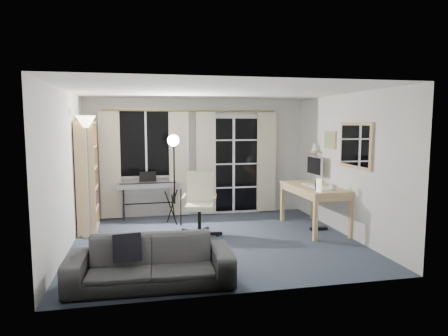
{
  "coord_description": "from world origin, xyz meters",
  "views": [
    {
      "loc": [
        -1.16,
        -6.17,
        1.91
      ],
      "look_at": [
        0.21,
        0.35,
        1.15
      ],
      "focal_mm": 32.0,
      "sensor_mm": 36.0,
      "label": 1
    }
  ],
  "objects_px": {
    "bookshelf": "(85,179)",
    "mug": "(333,187)",
    "studio_light": "(174,151)",
    "torchiere_lamp": "(87,140)",
    "sofa": "(151,254)",
    "office_chair": "(200,198)",
    "desk": "(314,191)",
    "keyboard_piano": "(148,186)",
    "monitor": "(315,166)"
  },
  "relations": [
    {
      "from": "studio_light",
      "to": "office_chair",
      "type": "distance_m",
      "value": 1.1
    },
    {
      "from": "torchiere_lamp",
      "to": "desk",
      "type": "xyz_separation_m",
      "value": [
        3.9,
        -0.31,
        -0.94
      ]
    },
    {
      "from": "bookshelf",
      "to": "monitor",
      "type": "xyz_separation_m",
      "value": [
        4.2,
        -0.29,
        0.16
      ]
    },
    {
      "from": "keyboard_piano",
      "to": "mug",
      "type": "xyz_separation_m",
      "value": [
        3.01,
        -1.8,
        0.17
      ]
    },
    {
      "from": "mug",
      "to": "studio_light",
      "type": "bearing_deg",
      "value": 152.98
    },
    {
      "from": "studio_light",
      "to": "office_chair",
      "type": "height_order",
      "value": "studio_light"
    },
    {
      "from": "studio_light",
      "to": "mug",
      "type": "bearing_deg",
      "value": -18.61
    },
    {
      "from": "bookshelf",
      "to": "monitor",
      "type": "height_order",
      "value": "bookshelf"
    },
    {
      "from": "keyboard_piano",
      "to": "mug",
      "type": "distance_m",
      "value": 3.51
    },
    {
      "from": "studio_light",
      "to": "mug",
      "type": "distance_m",
      "value": 2.9
    },
    {
      "from": "torchiere_lamp",
      "to": "desk",
      "type": "bearing_deg",
      "value": -4.51
    },
    {
      "from": "bookshelf",
      "to": "mug",
      "type": "distance_m",
      "value": 4.29
    },
    {
      "from": "keyboard_piano",
      "to": "torchiere_lamp",
      "type": "bearing_deg",
      "value": -137.35
    },
    {
      "from": "bookshelf",
      "to": "mug",
      "type": "height_order",
      "value": "bookshelf"
    },
    {
      "from": "sofa",
      "to": "keyboard_piano",
      "type": "bearing_deg",
      "value": 91.48
    },
    {
      "from": "sofa",
      "to": "studio_light",
      "type": "bearing_deg",
      "value": 81.7
    },
    {
      "from": "torchiere_lamp",
      "to": "office_chair",
      "type": "height_order",
      "value": "torchiere_lamp"
    },
    {
      "from": "mug",
      "to": "bookshelf",
      "type": "bearing_deg",
      "value": 163.18
    },
    {
      "from": "desk",
      "to": "sofa",
      "type": "bearing_deg",
      "value": -148.82
    },
    {
      "from": "torchiere_lamp",
      "to": "sofa",
      "type": "height_order",
      "value": "torchiere_lamp"
    },
    {
      "from": "bookshelf",
      "to": "desk",
      "type": "distance_m",
      "value": 4.08
    },
    {
      "from": "torchiere_lamp",
      "to": "office_chair",
      "type": "relative_size",
      "value": 1.88
    },
    {
      "from": "bookshelf",
      "to": "keyboard_piano",
      "type": "relative_size",
      "value": 1.57
    },
    {
      "from": "bookshelf",
      "to": "studio_light",
      "type": "height_order",
      "value": "bookshelf"
    },
    {
      "from": "bookshelf",
      "to": "monitor",
      "type": "distance_m",
      "value": 4.21
    },
    {
      "from": "keyboard_piano",
      "to": "office_chair",
      "type": "height_order",
      "value": "office_chair"
    },
    {
      "from": "bookshelf",
      "to": "office_chair",
      "type": "height_order",
      "value": "bookshelf"
    },
    {
      "from": "torchiere_lamp",
      "to": "sofa",
      "type": "xyz_separation_m",
      "value": [
        0.95,
        -2.26,
        -1.25
      ]
    },
    {
      "from": "office_chair",
      "to": "desk",
      "type": "bearing_deg",
      "value": 9.9
    },
    {
      "from": "studio_light",
      "to": "sofa",
      "type": "bearing_deg",
      "value": -92.17
    },
    {
      "from": "studio_light",
      "to": "desk",
      "type": "distance_m",
      "value": 2.66
    },
    {
      "from": "studio_light",
      "to": "desk",
      "type": "bearing_deg",
      "value": -9.65
    },
    {
      "from": "mug",
      "to": "sofa",
      "type": "relative_size",
      "value": 0.07
    },
    {
      "from": "desk",
      "to": "mug",
      "type": "xyz_separation_m",
      "value": [
        0.1,
        -0.5,
        0.16
      ]
    },
    {
      "from": "bookshelf",
      "to": "office_chair",
      "type": "distance_m",
      "value": 2.06
    },
    {
      "from": "keyboard_piano",
      "to": "monitor",
      "type": "height_order",
      "value": "monitor"
    },
    {
      "from": "keyboard_piano",
      "to": "desk",
      "type": "relative_size",
      "value": 0.83
    },
    {
      "from": "torchiere_lamp",
      "to": "monitor",
      "type": "xyz_separation_m",
      "value": [
        4.1,
        0.14,
        -0.55
      ]
    },
    {
      "from": "studio_light",
      "to": "monitor",
      "type": "xyz_separation_m",
      "value": [
        2.64,
        -0.35,
        -0.31
      ]
    },
    {
      "from": "keyboard_piano",
      "to": "office_chair",
      "type": "bearing_deg",
      "value": -57.14
    },
    {
      "from": "keyboard_piano",
      "to": "sofa",
      "type": "distance_m",
      "value": 3.26
    },
    {
      "from": "desk",
      "to": "torchiere_lamp",
      "type": "bearing_deg",
      "value": 173.25
    },
    {
      "from": "torchiere_lamp",
      "to": "office_chair",
      "type": "distance_m",
      "value": 2.1
    },
    {
      "from": "office_chair",
      "to": "mug",
      "type": "xyz_separation_m",
      "value": [
        2.16,
        -0.59,
        0.21
      ]
    },
    {
      "from": "bookshelf",
      "to": "desk",
      "type": "relative_size",
      "value": 1.3
    },
    {
      "from": "mug",
      "to": "keyboard_piano",
      "type": "bearing_deg",
      "value": 149.14
    },
    {
      "from": "monitor",
      "to": "sofa",
      "type": "height_order",
      "value": "monitor"
    },
    {
      "from": "bookshelf",
      "to": "desk",
      "type": "xyz_separation_m",
      "value": [
        4.0,
        -0.74,
        -0.23
      ]
    },
    {
      "from": "sofa",
      "to": "torchiere_lamp",
      "type": "bearing_deg",
      "value": 115.14
    },
    {
      "from": "bookshelf",
      "to": "studio_light",
      "type": "distance_m",
      "value": 1.63
    }
  ]
}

